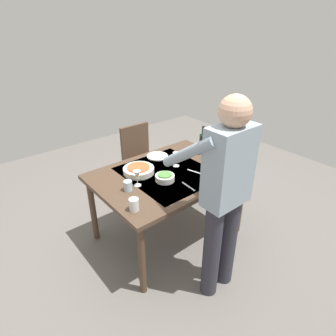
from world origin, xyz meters
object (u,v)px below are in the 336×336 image
object	(u,v)px
chair_near	(140,156)
dinner_plate_near	(157,156)
wine_bottle	(202,142)
water_cup_near_left	(128,186)
wine_glass_right	(176,157)
person_server	(224,192)
dining_table	(168,179)
serving_bowl_pasta	(139,170)
wine_glass_left	(137,175)
water_cup_near_right	(134,205)
side_bowl_salad	(165,177)

from	to	relation	value
chair_near	dinner_plate_near	bearing A→B (deg)	76.62
wine_bottle	dinner_plate_near	size ratio (longest dim) A/B	1.29
chair_near	water_cup_near_left	bearing A→B (deg)	51.16
dinner_plate_near	wine_bottle	bearing A→B (deg)	155.78
wine_glass_right	water_cup_near_left	size ratio (longest dim) A/B	1.65
person_server	dinner_plate_near	distance (m)	1.16
dining_table	dinner_plate_near	size ratio (longest dim) A/B	6.11
serving_bowl_pasta	wine_glass_left	bearing A→B (deg)	53.31
dining_table	wine_bottle	distance (m)	0.65
person_server	wine_glass_left	distance (m)	0.81
wine_glass_right	wine_bottle	bearing A→B (deg)	-169.32
wine_bottle	water_cup_near_right	size ratio (longest dim) A/B	2.86
water_cup_near_left	side_bowl_salad	world-z (taller)	water_cup_near_left
water_cup_near_left	wine_glass_left	bearing A→B (deg)	-173.15
wine_bottle	wine_glass_left	bearing A→B (deg)	8.99
chair_near	wine_bottle	world-z (taller)	wine_bottle
chair_near	dining_table	bearing A→B (deg)	73.35
dining_table	chair_near	size ratio (longest dim) A/B	1.54
dining_table	person_server	bearing A→B (deg)	83.07
wine_glass_left	dining_table	bearing A→B (deg)	-177.66
dining_table	water_cup_near_right	world-z (taller)	water_cup_near_right
water_cup_near_left	water_cup_near_right	bearing A→B (deg)	66.64
person_server	dining_table	bearing A→B (deg)	-96.93
dinner_plate_near	dining_table	bearing A→B (deg)	68.55
dining_table	chair_near	xyz separation A→B (m)	(-0.27, -0.89, -0.16)
wine_glass_right	water_cup_near_left	xyz separation A→B (m)	(0.62, 0.08, -0.06)
chair_near	side_bowl_salad	size ratio (longest dim) A/B	5.06
chair_near	water_cup_near_left	xyz separation A→B (m)	(0.74, 0.92, 0.28)
dining_table	water_cup_near_right	bearing A→B (deg)	27.18
water_cup_near_right	dinner_plate_near	xyz separation A→B (m)	(-0.73, -0.66, -0.05)
serving_bowl_pasta	person_server	bearing A→B (deg)	97.84
water_cup_near_left	wine_glass_right	bearing A→B (deg)	-172.65
dinner_plate_near	water_cup_near_right	bearing A→B (deg)	41.90
water_cup_near_left	serving_bowl_pasta	bearing A→B (deg)	-140.76
side_bowl_salad	dinner_plate_near	xyz separation A→B (m)	(-0.26, -0.45, -0.03)
water_cup_near_right	dinner_plate_near	size ratio (longest dim) A/B	0.45
person_server	side_bowl_salad	xyz separation A→B (m)	(0.03, -0.67, -0.17)
chair_near	wine_glass_right	distance (m)	0.91
person_server	wine_glass_left	xyz separation A→B (m)	(0.27, -0.75, -0.09)
water_cup_near_left	water_cup_near_right	size ratio (longest dim) A/B	0.88
wine_glass_right	side_bowl_salad	distance (m)	0.31
water_cup_near_right	dining_table	bearing A→B (deg)	-152.82
wine_glass_left	dinner_plate_near	size ratio (longest dim) A/B	0.66
dining_table	dinner_plate_near	distance (m)	0.39
wine_bottle	water_cup_near_left	world-z (taller)	wine_bottle
wine_bottle	wine_glass_left	xyz separation A→B (m)	(0.97, 0.15, -0.01)
dining_table	person_server	size ratio (longest dim) A/B	0.83
dining_table	wine_bottle	world-z (taller)	wine_bottle
chair_near	wine_glass_right	size ratio (longest dim) A/B	6.03
side_bowl_salad	dinner_plate_near	bearing A→B (deg)	-119.72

